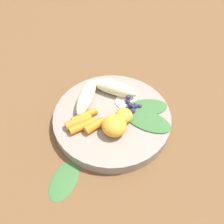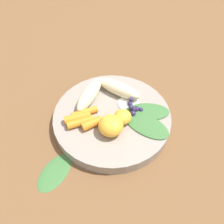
{
  "view_description": "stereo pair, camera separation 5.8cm",
  "coord_description": "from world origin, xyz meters",
  "px_view_note": "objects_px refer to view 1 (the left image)",
  "views": [
    {
      "loc": [
        -0.36,
        -0.09,
        0.48
      ],
      "look_at": [
        0.0,
        0.0,
        0.04
      ],
      "focal_mm": 40.22,
      "sensor_mm": 36.0,
      "label": 1
    },
    {
      "loc": [
        -0.34,
        -0.14,
        0.48
      ],
      "look_at": [
        0.0,
        0.0,
        0.04
      ],
      "focal_mm": 40.22,
      "sensor_mm": 36.0,
      "label": 2
    }
  ],
  "objects_px": {
    "kale_leaf_stray": "(64,180)",
    "bowl": "(112,119)",
    "banana_peeled_left": "(86,97)",
    "banana_peeled_right": "(114,88)",
    "orange_segment_near": "(124,116)"
  },
  "relations": [
    {
      "from": "banana_peeled_right",
      "to": "kale_leaf_stray",
      "type": "xyz_separation_m",
      "value": [
        -0.24,
        0.05,
        -0.04
      ]
    },
    {
      "from": "bowl",
      "to": "banana_peeled_left",
      "type": "distance_m",
      "value": 0.08
    },
    {
      "from": "bowl",
      "to": "banana_peeled_right",
      "type": "distance_m",
      "value": 0.08
    },
    {
      "from": "banana_peeled_left",
      "to": "banana_peeled_right",
      "type": "distance_m",
      "value": 0.07
    },
    {
      "from": "kale_leaf_stray",
      "to": "bowl",
      "type": "bearing_deg",
      "value": 166.01
    },
    {
      "from": "banana_peeled_right",
      "to": "orange_segment_near",
      "type": "relative_size",
      "value": 2.91
    },
    {
      "from": "banana_peeled_right",
      "to": "kale_leaf_stray",
      "type": "relative_size",
      "value": 1.22
    },
    {
      "from": "orange_segment_near",
      "to": "kale_leaf_stray",
      "type": "xyz_separation_m",
      "value": [
        -0.16,
        0.09,
        -0.04
      ]
    },
    {
      "from": "banana_peeled_right",
      "to": "bowl",
      "type": "bearing_deg",
      "value": 108.23
    },
    {
      "from": "banana_peeled_left",
      "to": "banana_peeled_right",
      "type": "xyz_separation_m",
      "value": [
        0.04,
        -0.06,
        0.0
      ]
    },
    {
      "from": "bowl",
      "to": "kale_leaf_stray",
      "type": "relative_size",
      "value": 2.89
    },
    {
      "from": "banana_peeled_left",
      "to": "orange_segment_near",
      "type": "distance_m",
      "value": 0.1
    },
    {
      "from": "bowl",
      "to": "orange_segment_near",
      "type": "bearing_deg",
      "value": -105.89
    },
    {
      "from": "banana_peeled_left",
      "to": "bowl",
      "type": "bearing_deg",
      "value": 69.51
    },
    {
      "from": "kale_leaf_stray",
      "to": "banana_peeled_right",
      "type": "bearing_deg",
      "value": 174.07
    }
  ]
}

